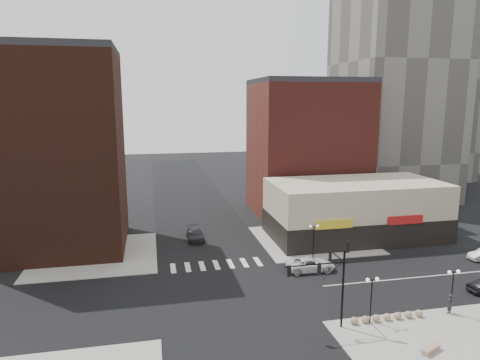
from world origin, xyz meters
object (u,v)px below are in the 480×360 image
object	(u,v)px
dark_sedan_north	(195,234)
pedestrian	(449,304)
stone_bench	(431,349)
white_suv	(310,264)
street_lamp_se_a	(372,288)
street_lamp_se_b	(453,280)
traffic_signal	(331,273)
street_lamp_ne	(314,233)

from	to	relation	value
dark_sedan_north	pedestrian	size ratio (longest dim) A/B	2.79
dark_sedan_north	pedestrian	xyz separation A→B (m)	(20.44, -26.15, 0.30)
dark_sedan_north	stone_bench	world-z (taller)	dark_sedan_north
white_suv	dark_sedan_north	distance (m)	18.22
street_lamp_se_a	street_lamp_se_b	distance (m)	8.00
traffic_signal	street_lamp_ne	size ratio (longest dim) A/B	1.87
street_lamp_se_a	dark_sedan_north	bearing A→B (deg)	115.71
street_lamp_se_a	dark_sedan_north	world-z (taller)	street_lamp_se_a
dark_sedan_north	pedestrian	distance (m)	33.19
pedestrian	stone_bench	world-z (taller)	pedestrian
street_lamp_se_a	white_suv	size ratio (longest dim) A/B	0.75
street_lamp_ne	stone_bench	distance (m)	21.34
street_lamp_se_a	pedestrian	size ratio (longest dim) A/B	2.22
pedestrian	stone_bench	size ratio (longest dim) A/B	0.93
street_lamp_ne	white_suv	size ratio (longest dim) A/B	0.75
street_lamp_ne	pedestrian	world-z (taller)	street_lamp_ne
street_lamp_se_a	dark_sedan_north	distance (m)	29.13
street_lamp_se_a	street_lamp_ne	distance (m)	16.03
street_lamp_ne	white_suv	xyz separation A→B (m)	(-1.79, -3.73, -2.52)
street_lamp_se_a	street_lamp_se_b	size ratio (longest dim) A/B	1.00
dark_sedan_north	pedestrian	world-z (taller)	pedestrian
street_lamp_ne	dark_sedan_north	bearing A→B (deg)	143.25
white_suv	stone_bench	distance (m)	17.65
white_suv	dark_sedan_north	size ratio (longest dim) A/B	1.06
traffic_signal	white_suv	xyz separation A→B (m)	(2.97, 12.10, -4.19)
stone_bench	pedestrian	bearing A→B (deg)	18.54
dark_sedan_north	street_lamp_ne	bearing A→B (deg)	-37.70
street_lamp_se_a	street_lamp_ne	bearing A→B (deg)	86.42
street_lamp_se_b	stone_bench	distance (m)	8.16
white_suv	street_lamp_se_a	bearing A→B (deg)	-175.12
traffic_signal	street_lamp_se_b	bearing A→B (deg)	-0.82
street_lamp_ne	dark_sedan_north	xyz separation A→B (m)	(-13.59, 10.15, -2.53)
street_lamp_se_a	stone_bench	distance (m)	6.33
street_lamp_se_b	street_lamp_ne	bearing A→B (deg)	113.63
street_lamp_se_b	stone_bench	world-z (taller)	street_lamp_se_b
traffic_signal	white_suv	size ratio (longest dim) A/B	1.40
street_lamp_se_b	pedestrian	world-z (taller)	street_lamp_se_b
street_lamp_se_b	street_lamp_ne	distance (m)	17.46
white_suv	dark_sedan_north	xyz separation A→B (m)	(-11.80, 13.88, -0.01)
white_suv	traffic_signal	bearing A→B (deg)	167.38
traffic_signal	stone_bench	bearing A→B (deg)	-40.78
dark_sedan_north	traffic_signal	bearing A→B (deg)	-72.19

